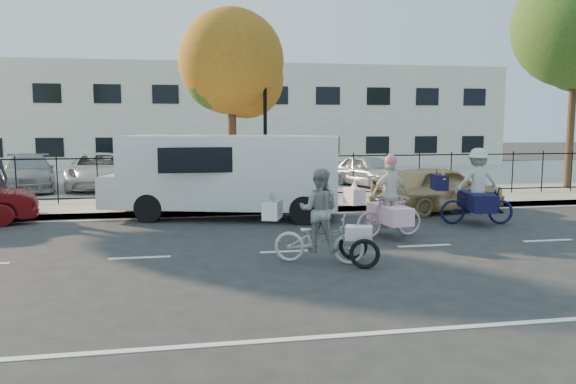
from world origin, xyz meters
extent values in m
plane|color=#333334|center=(0.00, 0.00, 0.00)|extent=(120.00, 120.00, 0.00)
cube|color=#A8A399|center=(0.00, 5.05, 0.07)|extent=(60.00, 0.10, 0.15)
cube|color=#A8A399|center=(0.00, 6.10, 0.07)|extent=(60.00, 2.20, 0.15)
cube|color=#A8A399|center=(0.00, 15.00, 0.07)|extent=(60.00, 15.60, 0.15)
cube|color=silver|center=(0.00, 25.00, 3.00)|extent=(34.00, 10.00, 6.00)
cylinder|color=black|center=(0.50, 6.80, 2.15)|extent=(0.12, 0.12, 4.00)
sphere|color=white|center=(0.50, 6.80, 4.30)|extent=(0.36, 0.36, 0.36)
cylinder|color=black|center=(-2.20, 6.80, 1.05)|extent=(0.06, 0.06, 1.80)
cylinder|color=black|center=(-1.50, 6.80, 1.05)|extent=(0.06, 0.06, 1.80)
cube|color=#59140F|center=(-1.85, 6.80, 1.65)|extent=(0.85, 0.04, 0.60)
imported|color=silver|center=(0.40, -1.01, 0.45)|extent=(1.83, 1.17, 0.91)
imported|color=silver|center=(0.40, -1.01, 1.01)|extent=(0.93, 0.83, 1.58)
cube|color=white|center=(-0.45, -0.69, 1.01)|extent=(0.48, 0.62, 0.36)
cone|color=white|center=(-0.45, -0.57, 1.25)|extent=(0.14, 0.14, 0.18)
cone|color=white|center=(-0.45, -0.81, 1.25)|extent=(0.14, 0.14, 0.18)
torus|color=black|center=(1.11, -1.63, 0.28)|extent=(0.56, 0.27, 0.56)
torus|color=black|center=(1.11, -0.92, 0.28)|extent=(0.56, 0.27, 0.56)
cube|color=white|center=(1.11, -1.28, 0.60)|extent=(0.59, 0.51, 0.25)
imported|color=#CF9DAD|center=(2.59, 1.03, 0.50)|extent=(1.73, 0.70, 1.01)
imported|color=silver|center=(2.59, 1.03, 1.02)|extent=(0.98, 0.51, 1.59)
cube|color=#FBBFCB|center=(1.69, 0.91, 1.01)|extent=(0.37, 0.59, 0.36)
cone|color=white|center=(1.69, 0.91, 1.33)|extent=(0.12, 0.12, 0.32)
cube|color=#FBBFCB|center=(2.59, 1.03, 0.56)|extent=(0.73, 1.37, 0.40)
sphere|color=#E06A8A|center=(2.59, 1.03, 1.80)|extent=(0.28, 0.28, 0.28)
imported|color=#101238|center=(5.48, 2.27, 0.50)|extent=(2.01, 1.01, 1.01)
imported|color=silver|center=(5.48, 2.27, 1.13)|extent=(1.24, 0.85, 1.76)
cube|color=#110F35|center=(4.49, 2.45, 1.12)|extent=(0.44, 0.67, 0.40)
cone|color=#C1842D|center=(4.49, 2.65, 1.34)|extent=(0.13, 0.26, 0.36)
cone|color=#C1842D|center=(4.49, 2.25, 1.34)|extent=(0.13, 0.26, 0.36)
cube|color=#110F35|center=(5.48, 2.27, 0.62)|extent=(0.87, 1.54, 0.45)
cube|color=white|center=(-0.78, 4.50, 1.32)|extent=(6.32, 3.72, 1.98)
cube|color=white|center=(-4.03, 4.50, 0.77)|extent=(1.11, 2.22, 0.88)
cylinder|color=black|center=(-2.87, 3.53, 0.39)|extent=(0.82, 0.48, 0.77)
cylinder|color=black|center=(-2.87, 5.47, 0.39)|extent=(0.82, 0.48, 0.77)
cylinder|color=black|center=(1.31, 3.53, 0.39)|extent=(0.82, 0.48, 0.77)
cylinder|color=black|center=(1.31, 5.47, 0.39)|extent=(0.82, 0.48, 0.77)
imported|color=tan|center=(5.42, 4.42, 0.70)|extent=(4.40, 2.58, 1.41)
imported|color=#929699|center=(-7.87, 11.20, 0.81)|extent=(2.83, 4.84, 1.32)
imported|color=silver|center=(-5.36, 11.41, 0.83)|extent=(2.74, 5.09, 1.36)
imported|color=#55585D|center=(0.19, 10.03, 0.78)|extent=(2.61, 4.02, 1.25)
imported|color=#AEB3B6|center=(5.08, 9.90, 0.79)|extent=(2.67, 4.03, 1.27)
cylinder|color=#442D1D|center=(-0.47, 7.84, 2.05)|extent=(0.28, 0.28, 4.11)
sphere|color=#9F6219|center=(-0.47, 7.84, 4.69)|extent=(3.52, 3.52, 3.52)
sphere|color=#9F6219|center=(0.03, 8.04, 4.11)|extent=(2.58, 2.58, 2.58)
cylinder|color=#442D1D|center=(12.61, 8.20, 2.78)|extent=(0.28, 0.28, 5.57)
camera|label=1|loc=(-2.09, -11.21, 2.65)|focal=35.00mm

